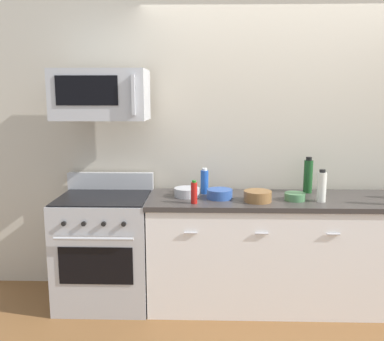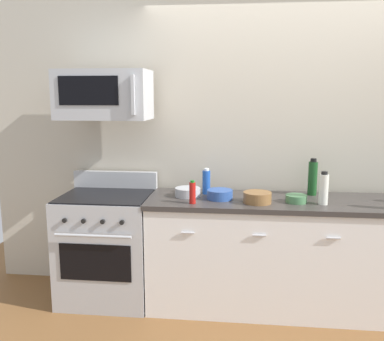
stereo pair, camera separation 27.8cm
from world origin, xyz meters
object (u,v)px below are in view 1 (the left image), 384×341
bottle_vinegar_white (322,186)px  bowl_wooden_salad (258,196)px  bottle_hot_sauce_red (194,193)px  microwave (101,95)px  bowl_steel_prep (187,192)px  bottle_wine_green (308,176)px  bottle_soda_blue (204,182)px  bowl_green_glaze (295,196)px  range_oven (105,248)px  bowl_blue_mixing (220,194)px

bottle_vinegar_white → bowl_wooden_salad: size_ratio=1.17×
bottle_hot_sauce_red → microwave: bearing=161.9°
bottle_hot_sauce_red → bowl_steel_prep: (-0.06, 0.22, -0.05)m
bottle_vinegar_white → bowl_wooden_salad: bottle_vinegar_white is taller
bottle_hot_sauce_red → bottle_wine_green: bearing=22.4°
bottle_vinegar_white → bottle_soda_blue: bearing=164.7°
bottle_soda_blue → bowl_green_glaze: size_ratio=1.33×
bottle_vinegar_white → bottle_hot_sauce_red: bearing=-175.1°
range_oven → bottle_hot_sauce_red: bearing=-15.0°
bottle_wine_green → bowl_steel_prep: bearing=-170.4°
bottle_hot_sauce_red → bowl_green_glaze: bottle_hot_sauce_red is taller
microwave → bottle_wine_green: microwave is taller
microwave → bottle_vinegar_white: microwave is taller
bottle_hot_sauce_red → bowl_green_glaze: 0.81m
bowl_green_glaze → bowl_wooden_salad: (-0.30, -0.05, 0.01)m
bottle_hot_sauce_red → bottle_vinegar_white: bottle_vinegar_white is taller
microwave → bottle_wine_green: (1.72, 0.15, -0.68)m
range_oven → microwave: bearing=89.7°
bottle_hot_sauce_red → bottle_vinegar_white: (1.00, 0.09, 0.04)m
range_oven → bottle_soda_blue: size_ratio=4.86×
microwave → bottle_wine_green: bearing=5.1°
range_oven → bowl_blue_mixing: bearing=-2.1°
bowl_wooden_salad → bowl_green_glaze: bearing=8.6°
bottle_wine_green → bowl_blue_mixing: 0.81m
bowl_green_glaze → range_oven: bearing=177.1°
bottle_vinegar_white → bowl_blue_mixing: bearing=174.3°
bowl_blue_mixing → bowl_steel_prep: bowl_blue_mixing is taller
bottle_soda_blue → bowl_green_glaze: 0.76m
microwave → bottle_hot_sauce_red: (0.76, -0.25, -0.74)m
bowl_blue_mixing → bottle_vinegar_white: bearing=-5.7°
microwave → bowl_blue_mixing: 1.25m
bowl_green_glaze → bottle_hot_sauce_red: bearing=-171.3°
range_oven → bottle_soda_blue: (0.84, 0.13, 0.56)m
range_oven → bowl_steel_prep: (0.69, 0.02, 0.49)m
bottle_vinegar_white → bottle_wine_green: bottle_wine_green is taller
bowl_green_glaze → microwave: bearing=175.5°
bottle_soda_blue → bottle_wine_green: size_ratio=0.71×
bowl_steel_prep → bottle_wine_green: bearing=9.6°
bottle_vinegar_white → bowl_steel_prep: bearing=172.6°
range_oven → bottle_vinegar_white: bearing=-3.8°
bottle_soda_blue → bowl_green_glaze: bottle_soda_blue is taller
bottle_wine_green → bowl_wooden_salad: size_ratio=1.41×
bottle_hot_sauce_red → bowl_wooden_salad: bearing=8.8°
bottle_soda_blue → bottle_vinegar_white: bearing=-15.3°
bottle_hot_sauce_red → bottle_soda_blue: (0.08, 0.34, 0.02)m
bowl_blue_mixing → bowl_steel_prep: (-0.27, 0.06, -0.00)m
bottle_vinegar_white → bowl_wooden_salad: (-0.50, -0.01, -0.08)m
bowl_blue_mixing → bowl_wooden_salad: 0.31m
range_oven → bottle_vinegar_white: bottle_vinegar_white is taller
bottle_soda_blue → bowl_green_glaze: (0.72, -0.21, -0.07)m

